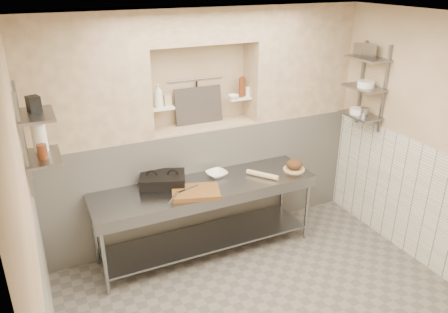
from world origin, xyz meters
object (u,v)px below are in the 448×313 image
mixing_bowl (217,174)px  jug_left (40,138)px  prep_table (206,205)px  bread_loaf (294,164)px  panini_press (163,180)px  bowl_alcove (233,97)px  cutting_board (196,192)px  bottle_soap (158,96)px  rolling_pin (262,175)px

mixing_bowl → jug_left: jug_left is taller
prep_table → bread_loaf: (1.15, -0.07, 0.33)m
bread_loaf → prep_table: bearing=176.5°
panini_press → bowl_alcove: bowl_alcove is taller
prep_table → bowl_alcove: size_ratio=18.74×
prep_table → jug_left: bearing=-179.8°
prep_table → cutting_board: (-0.18, -0.15, 0.28)m
mixing_bowl → jug_left: bearing=-174.7°
mixing_bowl → prep_table: bearing=-142.1°
bread_loaf → bowl_alcove: size_ratio=1.45×
cutting_board → bottle_soap: (-0.15, 0.72, 0.92)m
jug_left → bowl_alcove: bearing=13.7°
cutting_board → mixing_bowl: 0.50m
jug_left → bread_loaf: bearing=-1.3°
prep_table → bread_loaf: size_ratio=12.95×
mixing_bowl → bottle_soap: (-0.54, 0.40, 0.92)m
cutting_board → mixing_bowl: mixing_bowl is taller
mixing_bowl → bowl_alcove: bearing=43.5°
prep_table → bottle_soap: bottle_soap is taller
rolling_pin → bread_loaf: (0.45, 0.02, 0.05)m
cutting_board → jug_left: bearing=174.5°
cutting_board → bottle_soap: 1.18m
mixing_bowl → rolling_pin: size_ratio=0.60×
prep_table → panini_press: (-0.44, 0.20, 0.33)m
bread_loaf → bowl_alcove: bearing=131.0°
prep_table → bottle_soap: bearing=119.7°
prep_table → bread_loaf: bearing=-3.5°
rolling_pin → bottle_soap: 1.52m
jug_left → panini_press: bearing=9.7°
mixing_bowl → rolling_pin: rolling_pin is taller
cutting_board → mixing_bowl: size_ratio=2.16×
panini_press → bowl_alcove: size_ratio=4.27×
rolling_pin → panini_press: bearing=166.0°
panini_press → bread_loaf: bearing=10.3°
prep_table → mixing_bowl: size_ratio=10.84×
prep_table → rolling_pin: (0.69, -0.08, 0.29)m
panini_press → bottle_soap: (0.12, 0.37, 0.88)m
rolling_pin → bottle_soap: bearing=147.3°
panini_press → jug_left: 1.44m
cutting_board → bowl_alcove: (0.79, 0.69, 0.81)m
bread_loaf → jug_left: bearing=178.7°
prep_table → mixing_bowl: mixing_bowl is taller
prep_table → rolling_pin: rolling_pin is taller
bowl_alcove → jug_left: jug_left is taller
mixing_bowl → bottle_soap: size_ratio=0.88×
panini_press → rolling_pin: size_ratio=1.49×
prep_table → bowl_alcove: bowl_alcove is taller
jug_left → cutting_board: bearing=-5.5°
rolling_pin → bottle_soap: bottle_soap is taller
panini_press → jug_left: size_ratio=2.28×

